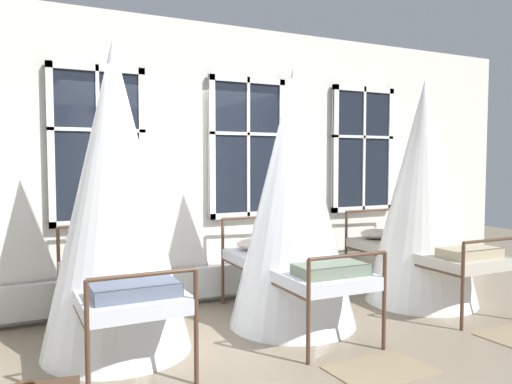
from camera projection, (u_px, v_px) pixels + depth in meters
name	position (u px, v px, depth m)	size (l,w,h in m)	color
ground	(218.00, 338.00, 4.78)	(18.63, 18.63, 0.00)	gray
back_wall_with_windows	(175.00, 164.00, 5.83)	(10.32, 0.10, 3.28)	silver
window_bank	(179.00, 214.00, 5.76)	(6.27, 0.10, 2.61)	black
cot_second	(115.00, 201.00, 4.39)	(1.30, 1.97, 2.73)	#4C3323
cot_third	(293.00, 201.00, 5.12)	(1.30, 2.00, 2.61)	#4C3323
cot_fourth	(422.00, 195.00, 5.95)	(1.30, 1.99, 2.62)	#4C3323
rug_third	(381.00, 370.00, 4.03)	(0.80, 0.56, 0.01)	#8E7A5B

